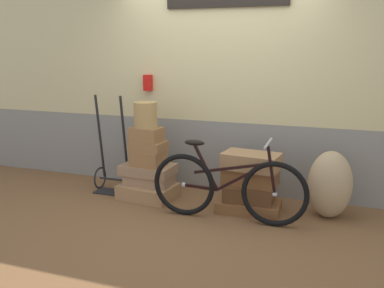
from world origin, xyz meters
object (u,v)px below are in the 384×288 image
(suitcase_0, at_px, (148,191))
(bicycle, at_px, (227,187))
(wicker_basket, at_px, (146,115))
(suitcase_1, at_px, (150,179))
(suitcase_9, at_px, (251,161))
(suitcase_4, at_px, (148,146))
(luggage_trolley, at_px, (113,169))
(suitcase_6, at_px, (249,206))
(suitcase_5, at_px, (147,134))
(suitcase_7, at_px, (249,193))
(suitcase_8, at_px, (250,177))
(suitcase_3, at_px, (148,158))
(suitcase_2, at_px, (148,169))
(burlap_sack, at_px, (330,185))

(suitcase_0, bearing_deg, bicycle, -10.70)
(wicker_basket, bearing_deg, suitcase_0, -40.54)
(suitcase_1, distance_m, suitcase_9, 1.29)
(suitcase_4, xyz_separation_m, luggage_trolley, (-0.55, 0.10, -0.37))
(suitcase_6, xyz_separation_m, bicycle, (-0.16, -0.33, 0.30))
(suitcase_5, xyz_separation_m, suitcase_6, (1.25, -0.02, -0.73))
(suitcase_4, relative_size, bicycle, 0.24)
(suitcase_0, distance_m, suitcase_7, 1.25)
(suitcase_1, height_order, suitcase_7, suitcase_7)
(suitcase_7, relative_size, bicycle, 0.32)
(suitcase_5, bearing_deg, suitcase_8, 7.03)
(suitcase_0, distance_m, suitcase_9, 1.34)
(suitcase_3, xyz_separation_m, suitcase_9, (1.24, 0.02, 0.07))
(suitcase_1, height_order, suitcase_2, suitcase_2)
(luggage_trolley, height_order, burlap_sack, luggage_trolley)
(suitcase_1, relative_size, burlap_sack, 0.75)
(suitcase_7, distance_m, burlap_sack, 0.87)
(suitcase_2, bearing_deg, suitcase_8, 1.79)
(suitcase_1, height_order, suitcase_8, suitcase_8)
(suitcase_7, bearing_deg, suitcase_2, 175.86)
(suitcase_9, relative_size, burlap_sack, 0.84)
(suitcase_2, bearing_deg, suitcase_4, -51.05)
(suitcase_6, xyz_separation_m, suitcase_9, (0.01, 0.02, 0.51))
(suitcase_6, xyz_separation_m, suitcase_8, (-0.00, 0.04, 0.33))
(suitcase_4, xyz_separation_m, bicycle, (1.07, -0.35, -0.29))
(suitcase_1, xyz_separation_m, bicycle, (1.07, -0.37, 0.13))
(suitcase_4, bearing_deg, suitcase_2, 130.61)
(suitcase_8, bearing_deg, suitcase_1, -175.15)
(suitcase_0, distance_m, suitcase_3, 0.42)
(suitcase_0, height_order, burlap_sack, burlap_sack)
(suitcase_8, bearing_deg, wicker_basket, -174.38)
(suitcase_7, bearing_deg, suitcase_1, 175.95)
(suitcase_5, relative_size, burlap_sack, 0.49)
(suitcase_4, relative_size, suitcase_6, 0.57)
(suitcase_6, bearing_deg, suitcase_3, 178.02)
(suitcase_6, xyz_separation_m, wicker_basket, (-1.26, 0.02, 0.96))
(suitcase_3, relative_size, bicycle, 0.22)
(suitcase_9, xyz_separation_m, burlap_sack, (0.83, 0.10, -0.21))
(suitcase_9, bearing_deg, burlap_sack, 13.49)
(suitcase_1, height_order, suitcase_3, suitcase_3)
(suitcase_9, height_order, luggage_trolley, luggage_trolley)
(suitcase_2, height_order, bicycle, bicycle)
(luggage_trolley, xyz_separation_m, burlap_sack, (2.63, 0.01, 0.08))
(wicker_basket, height_order, luggage_trolley, luggage_trolley)
(suitcase_2, relative_size, suitcase_9, 1.02)
(suitcase_9, distance_m, wicker_basket, 1.34)
(suitcase_6, height_order, wicker_basket, wicker_basket)
(suitcase_8, relative_size, suitcase_9, 0.96)
(suitcase_1, distance_m, bicycle, 1.14)
(suitcase_4, distance_m, suitcase_5, 0.14)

